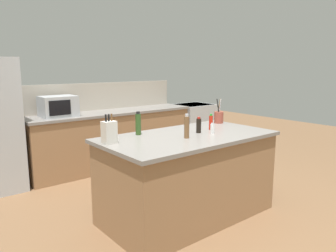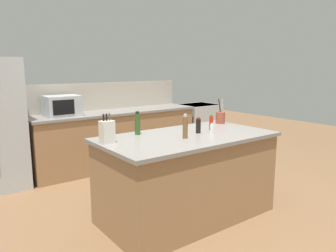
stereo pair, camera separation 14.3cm
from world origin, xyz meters
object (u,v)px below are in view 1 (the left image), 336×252
object	(u,v)px
microwave	(58,106)
hot_sauce_bottle	(211,122)
range_oven	(193,126)
olive_oil_bottle	(138,124)
pepper_grinder	(187,127)
soy_sauce_bottle	(199,125)
utensil_crock	(219,117)
knife_block	(109,132)
salt_shaker	(212,129)

from	to	relation	value
microwave	hot_sauce_bottle	xyz separation A→B (m)	(1.02, -2.14, -0.07)
range_oven	microwave	xyz separation A→B (m)	(-2.76, 0.00, 0.63)
range_oven	olive_oil_bottle	bearing A→B (deg)	-144.35
olive_oil_bottle	pepper_grinder	xyz separation A→B (m)	(0.30, -0.46, -0.00)
range_oven	soy_sauce_bottle	bearing A→B (deg)	-132.21
olive_oil_bottle	soy_sauce_bottle	size ratio (longest dim) A/B	1.43
hot_sauce_bottle	soy_sauce_bottle	xyz separation A→B (m)	(-0.24, -0.04, -0.00)
microwave	pepper_grinder	bearing A→B (deg)	-78.06
utensil_crock	hot_sauce_bottle	xyz separation A→B (m)	(-0.42, -0.25, 0.01)
knife_block	pepper_grinder	distance (m)	0.80
utensil_crock	soy_sauce_bottle	xyz separation A→B (m)	(-0.66, -0.30, 0.00)
microwave	pepper_grinder	size ratio (longest dim) A/B	1.99
soy_sauce_bottle	utensil_crock	bearing A→B (deg)	24.28
range_oven	knife_block	world-z (taller)	knife_block
range_oven	knife_block	size ratio (longest dim) A/B	3.17
utensil_crock	soy_sauce_bottle	bearing A→B (deg)	-155.72
knife_block	salt_shaker	size ratio (longest dim) A/B	2.47
utensil_crock	hot_sauce_bottle	world-z (taller)	utensil_crock
microwave	soy_sauce_bottle	xyz separation A→B (m)	(0.78, -2.18, -0.07)
range_oven	microwave	size ratio (longest dim) A/B	1.81
microwave	utensil_crock	world-z (taller)	utensil_crock
microwave	hot_sauce_bottle	size ratio (longest dim) A/B	2.72
pepper_grinder	microwave	bearing A→B (deg)	101.94
pepper_grinder	soy_sauce_bottle	size ratio (longest dim) A/B	1.42
microwave	salt_shaker	xyz separation A→B (m)	(0.87, -2.30, -0.10)
hot_sauce_bottle	salt_shaker	bearing A→B (deg)	-131.64
pepper_grinder	soy_sauce_bottle	xyz separation A→B (m)	(0.29, 0.12, -0.04)
salt_shaker	olive_oil_bottle	distance (m)	0.83
olive_oil_bottle	knife_block	bearing A→B (deg)	-159.43
microwave	olive_oil_bottle	size ratio (longest dim) A/B	1.97
utensil_crock	salt_shaker	size ratio (longest dim) A/B	2.73
microwave	salt_shaker	size ratio (longest dim) A/B	4.33
hot_sauce_bottle	olive_oil_bottle	xyz separation A→B (m)	(-0.83, 0.30, 0.03)
range_oven	pepper_grinder	bearing A→B (deg)	-134.61
microwave	soy_sauce_bottle	distance (m)	2.32
pepper_grinder	hot_sauce_bottle	bearing A→B (deg)	16.86
salt_shaker	soy_sauce_bottle	xyz separation A→B (m)	(-0.10, 0.12, 0.03)
knife_block	soy_sauce_bottle	size ratio (longest dim) A/B	1.61
salt_shaker	soy_sauce_bottle	bearing A→B (deg)	129.39
soy_sauce_bottle	knife_block	bearing A→B (deg)	170.62
salt_shaker	olive_oil_bottle	xyz separation A→B (m)	(-0.68, 0.46, 0.07)
utensil_crock	hot_sauce_bottle	distance (m)	0.49
range_oven	knife_block	bearing A→B (deg)	-146.33
salt_shaker	microwave	bearing A→B (deg)	110.81
microwave	olive_oil_bottle	world-z (taller)	microwave
pepper_grinder	knife_block	bearing A→B (deg)	158.73
range_oven	knife_block	distance (m)	3.67
range_oven	hot_sauce_bottle	bearing A→B (deg)	-129.11
utensil_crock	soy_sauce_bottle	distance (m)	0.72
microwave	olive_oil_bottle	bearing A→B (deg)	-84.12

